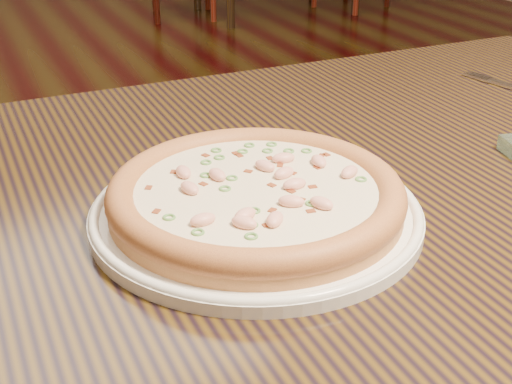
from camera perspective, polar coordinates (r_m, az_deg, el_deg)
name	(u,v)px	position (r m, az deg, el deg)	size (l,w,h in m)	color
hero_table	(333,255)	(0.83, 6.17, -5.01)	(1.20, 0.80, 0.75)	black
plate	(256,212)	(0.69, 0.00, -1.58)	(0.32, 0.32, 0.02)	white
pizza	(256,195)	(0.68, 0.01, -0.22)	(0.29, 0.29, 0.03)	#BD864B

